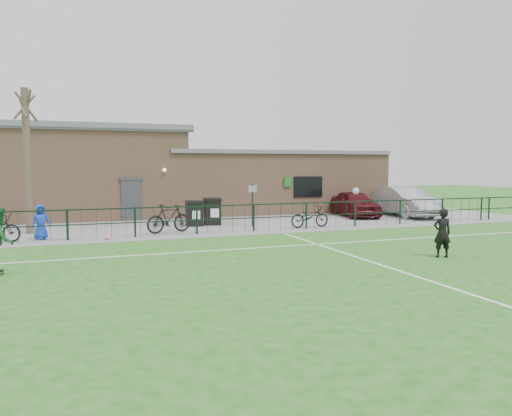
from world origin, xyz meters
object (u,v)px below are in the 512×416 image
object	(u,v)px
bare_tree	(27,162)
sign_post	(252,205)
wheelie_bin_right	(194,214)
ball_ground	(108,237)
car_maroon	(355,204)
car_silver	(405,201)
bicycle_d	(169,219)
spectator_child	(41,222)
wheelie_bin_left	(212,212)
bicycle_e	(310,217)

from	to	relation	value
bare_tree	sign_post	xyz separation A→B (m)	(9.45, -1.06, -1.98)
wheelie_bin_right	ball_ground	bearing A→B (deg)	-137.56
car_maroon	car_silver	size ratio (longest dim) A/B	0.84
car_maroon	bicycle_d	world-z (taller)	car_maroon
bare_tree	car_silver	size ratio (longest dim) A/B	1.20
car_silver	bare_tree	bearing A→B (deg)	-172.86
ball_ground	car_maroon	bearing A→B (deg)	17.58
wheelie_bin_right	car_maroon	distance (m)	9.38
spectator_child	ball_ground	world-z (taller)	spectator_child
sign_post	car_silver	xyz separation A→B (m)	(9.60, 1.59, -0.18)
wheelie_bin_right	bare_tree	bearing A→B (deg)	-172.94
wheelie_bin_right	ball_ground	xyz separation A→B (m)	(-4.11, -3.17, -0.45)
wheelie_bin_left	spectator_child	bearing A→B (deg)	-151.39
bare_tree	sign_post	bearing A→B (deg)	-6.38
bicycle_d	bicycle_e	size ratio (longest dim) A/B	1.07
car_silver	bicycle_d	distance (m)	13.76
ball_ground	wheelie_bin_right	bearing A→B (deg)	37.59
bare_tree	car_maroon	xyz separation A→B (m)	(16.34, 1.36, -2.27)
wheelie_bin_right	bicycle_d	size ratio (longest dim) A/B	0.55
wheelie_bin_right	car_silver	bearing A→B (deg)	6.10
bare_tree	wheelie_bin_left	bearing A→B (deg)	3.26
spectator_child	bare_tree	bearing A→B (deg)	92.40
bare_tree	ball_ground	xyz separation A→B (m)	(2.92, -2.89, -2.88)
bicycle_e	car_silver	bearing A→B (deg)	-71.43
bicycle_e	bicycle_d	bearing A→B (deg)	84.47
bicycle_d	bicycle_e	bearing A→B (deg)	-110.23
sign_post	bicycle_d	size ratio (longest dim) A/B	1.00
sign_post	spectator_child	distance (m)	8.97
bicycle_e	sign_post	bearing A→B (deg)	63.62
ball_ground	spectator_child	bearing A→B (deg)	158.26
bare_tree	ball_ground	bearing A→B (deg)	-44.78
bicycle_d	spectator_child	bearing A→B (deg)	75.83
bicycle_d	car_silver	bearing A→B (deg)	-97.04
wheelie_bin_left	bicycle_e	bearing A→B (deg)	-23.08
wheelie_bin_right	spectator_child	size ratio (longest dim) A/B	0.81
car_maroon	spectator_child	world-z (taller)	car_maroon
bare_tree	bicycle_e	world-z (taller)	bare_tree
wheelie_bin_left	bicycle_d	size ratio (longest dim) A/B	0.59
bicycle_d	ball_ground	xyz separation A→B (m)	(-2.56, -1.15, -0.51)
car_silver	bicycle_d	xyz separation A→B (m)	(-13.57, -2.27, -0.22)
sign_post	car_maroon	world-z (taller)	sign_post
sign_post	car_maroon	distance (m)	7.31
spectator_child	sign_post	bearing A→B (deg)	-7.33
wheelie_bin_right	bicycle_e	size ratio (longest dim) A/B	0.58
bicycle_d	spectator_child	world-z (taller)	spectator_child
bicycle_d	spectator_child	size ratio (longest dim) A/B	1.48
bare_tree	bicycle_d	world-z (taller)	bare_tree
car_silver	spectator_child	world-z (taller)	car_silver
bicycle_d	bicycle_e	xyz separation A→B (m)	(6.37, -0.41, -0.11)
wheelie_bin_left	car_maroon	xyz separation A→B (m)	(8.39, 0.91, 0.12)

